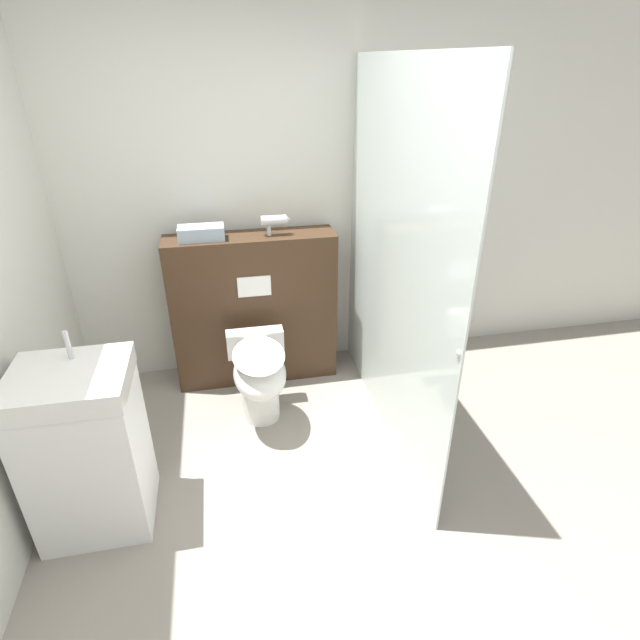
{
  "coord_description": "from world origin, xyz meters",
  "views": [
    {
      "loc": [
        -0.36,
        -1.51,
        2.12
      ],
      "look_at": [
        0.18,
        1.12,
        0.71
      ],
      "focal_mm": 28.0,
      "sensor_mm": 36.0,
      "label": 1
    }
  ],
  "objects": [
    {
      "name": "partition_panel",
      "position": [
        -0.18,
        1.68,
        0.54
      ],
      "size": [
        1.14,
        0.29,
        1.08
      ],
      "color": "#3D2819",
      "rests_on": "ground_plane"
    },
    {
      "name": "wall_back",
      "position": [
        0.0,
        1.9,
        1.25
      ],
      "size": [
        8.0,
        0.06,
        2.5
      ],
      "color": "silver",
      "rests_on": "ground_plane"
    },
    {
      "name": "ground_plane",
      "position": [
        0.0,
        0.0,
        0.0
      ],
      "size": [
        12.0,
        12.0,
        0.0
      ],
      "primitive_type": "plane",
      "color": "gray"
    },
    {
      "name": "toilet",
      "position": [
        -0.21,
        1.13,
        0.34
      ],
      "size": [
        0.37,
        0.57,
        0.55
      ],
      "color": "white",
      "rests_on": "ground_plane"
    },
    {
      "name": "shower_glass",
      "position": [
        0.57,
        0.97,
        1.08
      ],
      "size": [
        0.04,
        1.79,
        2.15
      ],
      "color": "silver",
      "rests_on": "ground_plane"
    },
    {
      "name": "sink_vanity",
      "position": [
        -1.09,
        0.51,
        0.45
      ],
      "size": [
        0.52,
        0.46,
        1.03
      ],
      "color": "white",
      "rests_on": "ground_plane"
    },
    {
      "name": "hair_drier",
      "position": [
        -0.01,
        1.65,
        1.18
      ],
      "size": [
        0.19,
        0.07,
        0.13
      ],
      "color": "#B7B7BC",
      "rests_on": "partition_panel"
    },
    {
      "name": "folded_towel",
      "position": [
        -0.49,
        1.65,
        1.13
      ],
      "size": [
        0.29,
        0.15,
        0.09
      ],
      "color": "#8C9EAD",
      "rests_on": "partition_panel"
    }
  ]
}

